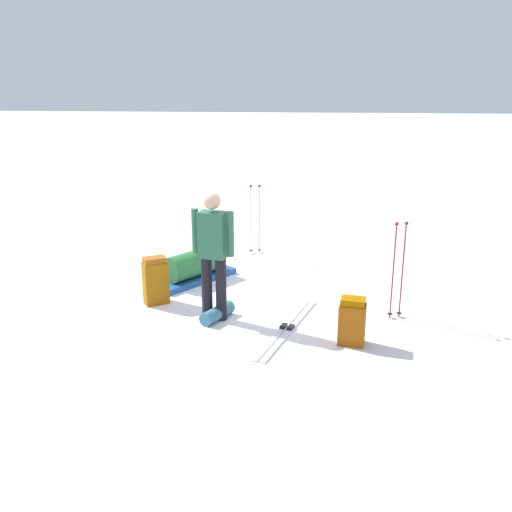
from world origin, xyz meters
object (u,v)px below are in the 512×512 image
Objects in this scene: backpack_bright at (156,281)px; ski_poles_planted_far at (398,266)px; skier_standing at (213,250)px; gear_sled at (194,267)px; sleeping_mat_rolled at (217,313)px; ski_pair_near at (287,328)px; ski_poles_planted_near at (255,216)px; backpack_large_dark at (352,322)px.

ski_poles_planted_far is (-3.28, 0.23, 0.40)m from backpack_bright.
ski_poles_planted_far is at bearing -174.68° from skier_standing.
skier_standing is at bearing 5.32° from ski_poles_planted_far.
backpack_bright is at bearing 68.35° from gear_sled.
gear_sled is 2.49× the size of sleeping_mat_rolled.
ski_pair_near is at bearing 18.84° from ski_poles_planted_far.
skier_standing is 1.36× the size of ski_poles_planted_near.
ski_poles_planted_near is 1.78m from gear_sled.
backpack_bright is 1.23× the size of sleeping_mat_rolled.
gear_sled is at bearing -111.65° from backpack_bright.
backpack_large_dark is (-1.75, 0.60, -0.67)m from skier_standing.
ski_poles_planted_near reaches higher than gear_sled.
skier_standing is at bearing -18.90° from backpack_large_dark.
ski_poles_planted_far reaches higher than backpack_bright.
backpack_bright reaches higher than sleeping_mat_rolled.
backpack_large_dark is 0.47× the size of ski_poles_planted_near.
gear_sled is at bearing 61.70° from ski_poles_planted_near.
ski_pair_near is at bearing -23.54° from backpack_large_dark.
skier_standing is 1.29× the size of ski_poles_planted_far.
ski_pair_near is 3.44× the size of sleeping_mat_rolled.
ski_poles_planted_near is 0.95× the size of ski_poles_planted_far.
skier_standing is 1.18m from backpack_bright.
ski_pair_near is 1.51× the size of ski_poles_planted_near.
sleeping_mat_rolled is at bearing 152.37° from backpack_bright.
ski_pair_near is (-0.97, 0.26, -0.94)m from skier_standing.
ski_poles_planted_far reaches higher than backpack_large_dark.
ski_poles_planted_far is at bearing -127.55° from backpack_large_dark.
skier_standing is 1.24× the size of gear_sled.
backpack_bright is 2.75m from ski_poles_planted_near.
ski_poles_planted_near is at bearing -95.69° from skier_standing.
backpack_large_dark is at bearing 161.10° from skier_standing.
backpack_bright reaches higher than backpack_large_dark.
ski_poles_planted_near reaches higher than backpack_large_dark.
backpack_large_dark is 1.80m from sleeping_mat_rolled.
backpack_large_dark reaches higher than gear_sled.
sleeping_mat_rolled is (-0.57, 1.43, -0.13)m from gear_sled.
ski_pair_near is at bearing 165.03° from skier_standing.
ski_pair_near is 1.65m from ski_poles_planted_far.
skier_standing is 2.93m from ski_poles_planted_near.
gear_sled reaches higher than sleeping_mat_rolled.
sleeping_mat_rolled is at bearing -18.20° from backpack_large_dark.
skier_standing reaches higher than gear_sled.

